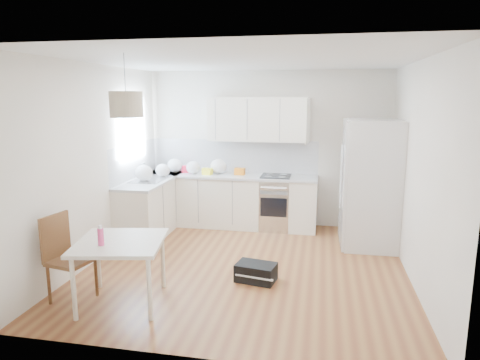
# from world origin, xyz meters

# --- Properties ---
(floor) EXTENTS (4.20, 4.20, 0.00)m
(floor) POSITION_xyz_m (0.00, 0.00, 0.00)
(floor) COLOR brown
(floor) RESTS_ON ground
(ceiling) EXTENTS (4.20, 4.20, 0.00)m
(ceiling) POSITION_xyz_m (0.00, 0.00, 2.70)
(ceiling) COLOR white
(ceiling) RESTS_ON wall_back
(wall_back) EXTENTS (4.20, 0.00, 4.20)m
(wall_back) POSITION_xyz_m (0.00, 2.10, 1.35)
(wall_back) COLOR silver
(wall_back) RESTS_ON floor
(wall_left) EXTENTS (0.00, 4.20, 4.20)m
(wall_left) POSITION_xyz_m (-2.10, 0.00, 1.35)
(wall_left) COLOR silver
(wall_left) RESTS_ON floor
(wall_right) EXTENTS (0.00, 4.20, 4.20)m
(wall_right) POSITION_xyz_m (2.10, 0.00, 1.35)
(wall_right) COLOR silver
(wall_right) RESTS_ON floor
(window_glassblock) EXTENTS (0.02, 1.00, 1.00)m
(window_glassblock) POSITION_xyz_m (-2.09, 1.15, 1.75)
(window_glassblock) COLOR #BFE0F9
(window_glassblock) RESTS_ON wall_left
(cabinets_back) EXTENTS (3.00, 0.60, 0.88)m
(cabinets_back) POSITION_xyz_m (-0.60, 1.80, 0.44)
(cabinets_back) COLOR white
(cabinets_back) RESTS_ON floor
(cabinets_left) EXTENTS (0.60, 1.80, 0.88)m
(cabinets_left) POSITION_xyz_m (-1.80, 1.20, 0.44)
(cabinets_left) COLOR white
(cabinets_left) RESTS_ON floor
(counter_back) EXTENTS (3.02, 0.64, 0.04)m
(counter_back) POSITION_xyz_m (-0.60, 1.80, 0.90)
(counter_back) COLOR #AAACAF
(counter_back) RESTS_ON cabinets_back
(counter_left) EXTENTS (0.64, 1.82, 0.04)m
(counter_left) POSITION_xyz_m (-1.80, 1.20, 0.90)
(counter_left) COLOR #AAACAF
(counter_left) RESTS_ON cabinets_left
(backsplash_back) EXTENTS (3.00, 0.01, 0.58)m
(backsplash_back) POSITION_xyz_m (-0.60, 2.09, 1.21)
(backsplash_back) COLOR silver
(backsplash_back) RESTS_ON wall_back
(backsplash_left) EXTENTS (0.01, 1.80, 0.58)m
(backsplash_left) POSITION_xyz_m (-2.09, 1.20, 1.21)
(backsplash_left) COLOR silver
(backsplash_left) RESTS_ON wall_left
(upper_cabinets) EXTENTS (1.70, 0.32, 0.75)m
(upper_cabinets) POSITION_xyz_m (-0.15, 1.94, 1.88)
(upper_cabinets) COLOR white
(upper_cabinets) RESTS_ON wall_back
(range_oven) EXTENTS (0.50, 0.61, 0.88)m
(range_oven) POSITION_xyz_m (0.20, 1.80, 0.44)
(range_oven) COLOR silver
(range_oven) RESTS_ON floor
(sink) EXTENTS (0.50, 0.80, 0.16)m
(sink) POSITION_xyz_m (-1.80, 1.15, 0.92)
(sink) COLOR silver
(sink) RESTS_ON counter_left
(refrigerator) EXTENTS (0.93, 0.98, 1.93)m
(refrigerator) POSITION_xyz_m (1.70, 1.25, 0.96)
(refrigerator) COLOR silver
(refrigerator) RESTS_ON floor
(dining_table) EXTENTS (1.07, 1.07, 0.72)m
(dining_table) POSITION_xyz_m (-1.16, -1.26, 0.64)
(dining_table) COLOR beige
(dining_table) RESTS_ON floor
(dining_chair) EXTENTS (0.48, 0.48, 0.98)m
(dining_chair) POSITION_xyz_m (-1.74, -1.31, 0.49)
(dining_chair) COLOR #472415
(dining_chair) RESTS_ON floor
(drink_bottle) EXTENTS (0.07, 0.07, 0.22)m
(drink_bottle) POSITION_xyz_m (-1.29, -1.43, 0.83)
(drink_bottle) COLOR #E53F7F
(drink_bottle) RESTS_ON dining_table
(gym_bag) EXTENTS (0.53, 0.40, 0.22)m
(gym_bag) POSITION_xyz_m (0.20, -0.41, 0.11)
(gym_bag) COLOR black
(gym_bag) RESTS_ON floor
(pendant_lamp) EXTENTS (0.39, 0.39, 0.27)m
(pendant_lamp) POSITION_xyz_m (-1.07, -1.14, 2.18)
(pendant_lamp) COLOR beige
(pendant_lamp) RESTS_ON ceiling
(grocery_bag_a) EXTENTS (0.28, 0.24, 0.25)m
(grocery_bag_a) POSITION_xyz_m (-1.62, 1.83, 1.05)
(grocery_bag_a) COLOR white
(grocery_bag_a) RESTS_ON counter_back
(grocery_bag_b) EXTENTS (0.25, 0.21, 0.23)m
(grocery_bag_b) POSITION_xyz_m (-1.25, 1.75, 1.03)
(grocery_bag_b) COLOR white
(grocery_bag_b) RESTS_ON counter_back
(grocery_bag_c) EXTENTS (0.29, 0.25, 0.26)m
(grocery_bag_c) POSITION_xyz_m (-0.82, 1.85, 1.05)
(grocery_bag_c) COLOR white
(grocery_bag_c) RESTS_ON counter_back
(grocery_bag_d) EXTENTS (0.24, 0.21, 0.22)m
(grocery_bag_d) POSITION_xyz_m (-1.68, 1.40, 1.03)
(grocery_bag_d) COLOR white
(grocery_bag_d) RESTS_ON counter_back
(grocery_bag_e) EXTENTS (0.29, 0.25, 0.26)m
(grocery_bag_e) POSITION_xyz_m (-1.85, 1.00, 1.05)
(grocery_bag_e) COLOR white
(grocery_bag_e) RESTS_ON counter_left
(snack_orange) EXTENTS (0.19, 0.13, 0.12)m
(snack_orange) POSITION_xyz_m (-0.43, 1.82, 0.98)
(snack_orange) COLOR orange
(snack_orange) RESTS_ON counter_back
(snack_yellow) EXTENTS (0.19, 0.14, 0.12)m
(snack_yellow) POSITION_xyz_m (-0.99, 1.73, 0.98)
(snack_yellow) COLOR yellow
(snack_yellow) RESTS_ON counter_back
(snack_red) EXTENTS (0.20, 0.15, 0.12)m
(snack_red) POSITION_xyz_m (-1.41, 1.87, 0.98)
(snack_red) COLOR red
(snack_red) RESTS_ON counter_back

